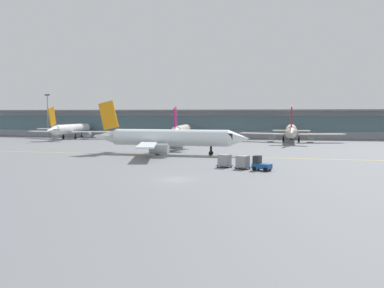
% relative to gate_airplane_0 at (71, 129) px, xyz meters
% --- Properties ---
extents(ground_plane, '(400.00, 400.00, 0.00)m').
position_rel_gate_airplane_0_xyz_m(ground_plane, '(51.33, -74.31, -3.12)').
color(ground_plane, slate).
extents(taxiway_centreline_stripe, '(109.83, 6.88, 0.01)m').
position_rel_gate_airplane_0_xyz_m(taxiway_centreline_stripe, '(43.78, -46.42, -3.11)').
color(taxiway_centreline_stripe, yellow).
rests_on(taxiway_centreline_stripe, ground_plane).
extents(terminal_concourse, '(196.13, 11.00, 9.60)m').
position_rel_gate_airplane_0_xyz_m(terminal_concourse, '(51.33, 17.69, 1.80)').
color(terminal_concourse, '#8C939E').
rests_on(terminal_concourse, ground_plane).
extents(gate_airplane_0, '(29.17, 31.31, 10.39)m').
position_rel_gate_airplane_0_xyz_m(gate_airplane_0, '(0.00, 0.00, 0.00)').
color(gate_airplane_0, white).
rests_on(gate_airplane_0, ground_plane).
extents(gate_airplane_1, '(28.59, 30.78, 10.20)m').
position_rel_gate_airplane_0_xyz_m(gate_airplane_1, '(37.65, -2.85, -0.06)').
color(gate_airplane_1, silver).
rests_on(gate_airplane_1, ground_plane).
extents(gate_airplane_2, '(29.75, 32.08, 10.62)m').
position_rel_gate_airplane_0_xyz_m(gate_airplane_2, '(70.24, -3.28, 0.07)').
color(gate_airplane_2, silver).
rests_on(gate_airplane_2, ground_plane).
extents(taxiing_regional_jet, '(32.83, 30.48, 10.87)m').
position_rel_gate_airplane_0_xyz_m(taxiing_regional_jet, '(43.36, -44.40, 0.14)').
color(taxiing_regional_jet, white).
rests_on(taxiing_regional_jet, ground_plane).
extents(baggage_tug, '(2.95, 2.45, 2.10)m').
position_rel_gate_airplane_0_xyz_m(baggage_tug, '(61.62, -64.73, -2.22)').
color(baggage_tug, '#194C8C').
rests_on(baggage_tug, ground_plane).
extents(cargo_dolly_lead, '(2.58, 2.34, 1.94)m').
position_rel_gate_airplane_0_xyz_m(cargo_dolly_lead, '(59.04, -63.52, -2.06)').
color(cargo_dolly_lead, '#595B60').
rests_on(cargo_dolly_lead, ground_plane).
extents(cargo_dolly_trailing, '(2.58, 2.34, 1.94)m').
position_rel_gate_airplane_0_xyz_m(cargo_dolly_trailing, '(56.26, -62.21, -2.06)').
color(cargo_dolly_trailing, '#595B60').
rests_on(cargo_dolly_trailing, ground_plane).
extents(apron_light_mast_0, '(1.80, 0.36, 15.09)m').
position_rel_gate_airplane_0_xyz_m(apron_light_mast_0, '(-12.94, 8.19, 5.12)').
color(apron_light_mast_0, gray).
rests_on(apron_light_mast_0, ground_plane).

